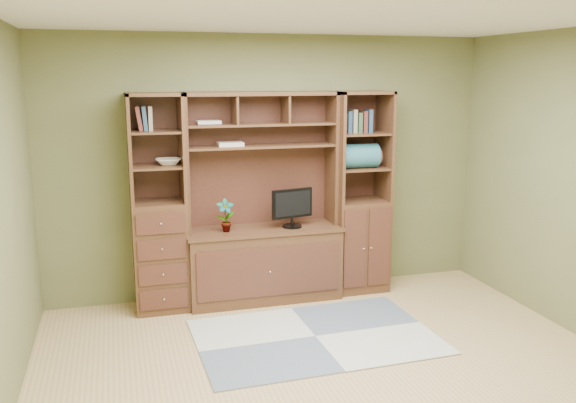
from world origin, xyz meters
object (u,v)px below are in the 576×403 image
object	(u,v)px
left_tower	(158,204)
right_tower	(360,193)
monitor	(292,201)
center_hutch	(263,199)

from	to	relation	value
left_tower	right_tower	bearing A→B (deg)	0.00
left_tower	monitor	size ratio (longest dim) A/B	3.87
center_hutch	left_tower	world-z (taller)	same
right_tower	left_tower	bearing A→B (deg)	180.00
right_tower	monitor	bearing A→B (deg)	-174.23
left_tower	right_tower	size ratio (longest dim) A/B	1.00
monitor	right_tower	bearing A→B (deg)	-5.97
right_tower	monitor	world-z (taller)	right_tower
right_tower	monitor	distance (m)	0.75
center_hutch	right_tower	size ratio (longest dim) A/B	1.00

